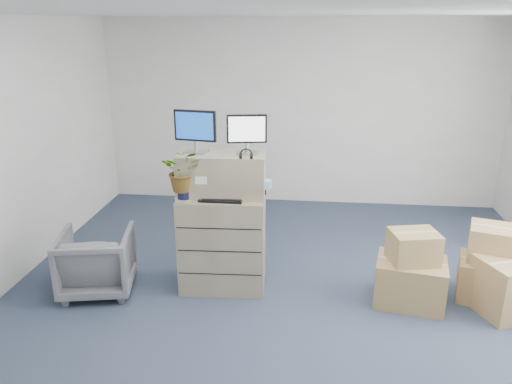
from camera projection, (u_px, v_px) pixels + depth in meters
The scene contains 16 objects.
ground at pixel (287, 325), 4.73m from camera, with size 7.00×7.00×0.00m, color #243241.
wall_back at pixel (301, 114), 7.58m from camera, with size 6.00×0.02×2.80m, color beige.
filing_cabinet_lower at pixel (223, 242), 5.28m from camera, with size 0.88×0.54×1.03m, color gray.
filing_cabinet_upper at pixel (222, 174), 5.08m from camera, with size 0.88×0.44×0.44m, color gray.
monitor_left at pixel (195, 129), 4.96m from camera, with size 0.43×0.20×0.43m.
monitor_right at pixel (247, 132), 4.93m from camera, with size 0.40×0.19×0.39m.
headphones at pixel (246, 155), 4.81m from camera, with size 0.13×0.13×0.01m, color black.
keyboard at pixel (221, 199), 4.98m from camera, with size 0.44×0.18×0.02m, color black.
mouse at pixel (248, 199), 4.98m from camera, with size 0.08×0.05×0.03m, color silver.
water_bottle at pixel (233, 184), 5.08m from camera, with size 0.07×0.07×0.26m, color gray.
phone_dock at pixel (213, 190), 5.14m from camera, with size 0.06×0.05×0.13m.
external_drive at pixel (256, 191), 5.18m from camera, with size 0.18×0.13×0.05m, color black.
tissue_box at pixel (260, 184), 5.17m from camera, with size 0.23×0.12×0.09m, color #3F81D9.
potted_plant at pixel (184, 176), 4.95m from camera, with size 0.40×0.44×0.42m.
office_chair at pixel (97, 259), 5.23m from camera, with size 0.72×0.67×0.74m, color slate.
cardboard_boxes at pixel (472, 276), 4.99m from camera, with size 1.86×0.89×0.78m.
Camera 1 is at (0.15, -4.08, 2.72)m, focal length 35.00 mm.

